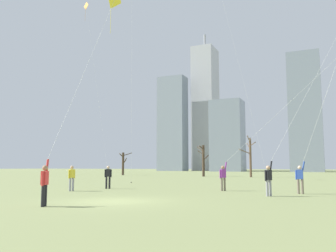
{
  "coord_description": "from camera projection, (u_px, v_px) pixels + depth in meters",
  "views": [
    {
      "loc": [
        8.92,
        -14.14,
        1.57
      ],
      "look_at": [
        0.0,
        6.0,
        4.05
      ],
      "focal_mm": 38.55,
      "sensor_mm": 36.0,
      "label": 1
    }
  ],
  "objects": [
    {
      "name": "skyline_mid_tower_left",
      "position": [
        227.0,
        136.0,
        117.4
      ],
      "size": [
        10.24,
        8.2,
        23.09
      ],
      "color": "gray",
      "rests_on": "ground"
    },
    {
      "name": "skyline_slender_spire",
      "position": [
        306.0,
        113.0,
        109.08
      ],
      "size": [
        9.3,
        11.15,
        35.62
      ],
      "color": "gray",
      "rests_on": "ground"
    },
    {
      "name": "kite_flyer_midfield_left_yellow",
      "position": [
        66.0,
        128.0,
        16.25
      ],
      "size": [
        2.63,
        9.21,
        13.25
      ],
      "color": "black",
      "rests_on": "ground"
    },
    {
      "name": "bare_tree_center",
      "position": [
        123.0,
        163.0,
        66.09
      ],
      "size": [
        1.67,
        2.8,
        4.15
      ],
      "color": "#423326",
      "rests_on": "ground"
    },
    {
      "name": "kite_flyer_foreground_left_red",
      "position": [
        321.0,
        114.0,
        20.63
      ],
      "size": [
        6.69,
        0.87,
        17.97
      ],
      "color": "#726656",
      "rests_on": "ground"
    },
    {
      "name": "bystander_strolling_midfield",
      "position": [
        72.0,
        177.0,
        23.18
      ],
      "size": [
        0.29,
        0.49,
        1.62
      ],
      "color": "gray",
      "rests_on": "ground"
    },
    {
      "name": "ground_plane",
      "position": [
        114.0,
        201.0,
        16.26
      ],
      "size": [
        400.0,
        400.0,
        0.0
      ],
      "primitive_type": "plane",
      "color": "#848E56"
    },
    {
      "name": "skyline_squat_block",
      "position": [
        173.0,
        124.0,
        133.07
      ],
      "size": [
        10.08,
        6.13,
        34.74
      ],
      "color": "gray",
      "rests_on": "ground"
    },
    {
      "name": "kite_flyer_far_back_pink",
      "position": [
        299.0,
        116.0,
        21.23
      ],
      "size": [
        6.52,
        9.89,
        15.01
      ],
      "color": "gray",
      "rests_on": "ground"
    },
    {
      "name": "distant_kite_low_near_trees_orange",
      "position": [
        88.0,
        18.0,
        46.78
      ],
      "size": [
        5.46,
        1.63,
        23.14
      ],
      "color": "orange",
      "rests_on": "ground"
    },
    {
      "name": "kite_flyer_foreground_right_green",
      "position": [
        261.0,
        137.0,
        24.02
      ],
      "size": [
        9.23,
        5.3,
        10.94
      ],
      "color": "#726656",
      "rests_on": "ground"
    },
    {
      "name": "bystander_far_off_by_trees",
      "position": [
        108.0,
        176.0,
        25.66
      ],
      "size": [
        0.45,
        0.35,
        1.62
      ],
      "color": "black",
      "rests_on": "ground"
    },
    {
      "name": "bare_tree_leftmost",
      "position": [
        203.0,
        159.0,
        57.33
      ],
      "size": [
        1.83,
        2.55,
        4.96
      ],
      "color": "#423326",
      "rests_on": "ground"
    },
    {
      "name": "skyline_tall_tower",
      "position": [
        206.0,
        109.0,
        141.13
      ],
      "size": [
        8.36,
        10.77,
        54.19
      ],
      "color": "#B2B2B7",
      "rests_on": "ground"
    },
    {
      "name": "bare_tree_far_right_edge",
      "position": [
        250.0,
        156.0,
        53.46
      ],
      "size": [
        2.57,
        2.9,
        6.06
      ],
      "color": "brown",
      "rests_on": "ground"
    }
  ]
}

